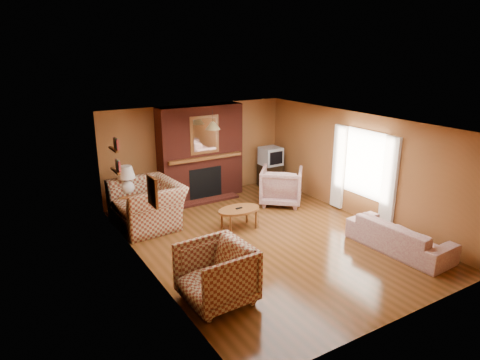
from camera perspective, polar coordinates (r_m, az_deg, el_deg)
floor at (r=8.92m, az=3.53°, el=-7.78°), size 6.50×6.50×0.00m
ceiling at (r=8.19m, az=3.84°, el=7.60°), size 6.50×6.50×0.00m
wall_back at (r=11.20m, az=-5.84°, el=3.94°), size 6.50×0.00×6.50m
wall_front at (r=6.28m, az=20.96°, el=-8.17°), size 6.50×0.00×6.50m
wall_left at (r=7.41m, az=-12.46°, el=-3.47°), size 0.00×6.50×6.50m
wall_right at (r=10.06m, az=15.48°, el=1.84°), size 0.00×6.50×6.50m
fireplace at (r=10.97m, az=-5.24°, el=3.57°), size 2.20×0.82×2.40m
window_right at (r=9.92m, az=16.08°, el=1.13°), size 0.10×1.85×2.00m
bookshelf at (r=9.04m, az=-16.27°, el=3.11°), size 0.09×0.55×0.71m
botanical_print at (r=7.04m, az=-11.59°, el=-1.51°), size 0.05×0.40×0.50m
pendant_light at (r=10.20m, az=-3.66°, el=7.26°), size 0.36×0.36×0.48m
plaid_loveseat at (r=9.55m, az=-12.28°, el=-3.22°), size 1.42×1.60×0.98m
plaid_armchair at (r=6.68m, az=-3.21°, el=-12.42°), size 1.08×1.05×0.94m
floral_sofa at (r=8.85m, az=20.49°, el=-7.01°), size 0.90×2.06×0.59m
floral_armchair at (r=10.72m, az=5.52°, el=-0.78°), size 1.40×1.40×0.92m
coffee_table at (r=9.21m, az=-0.13°, el=-4.14°), size 0.96×0.59×0.48m
side_table at (r=10.03m, az=-14.58°, el=-3.49°), size 0.51×0.51×0.62m
table_lamp at (r=9.82m, az=-14.88°, el=0.19°), size 0.40×0.40×0.65m
tv_stand at (r=12.05m, az=4.05°, el=0.61°), size 0.63×0.58×0.63m
crt_tv at (r=11.90m, az=4.12°, el=3.20°), size 0.54×0.54×0.49m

